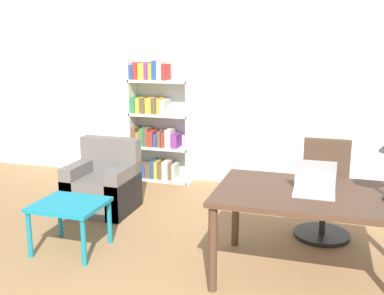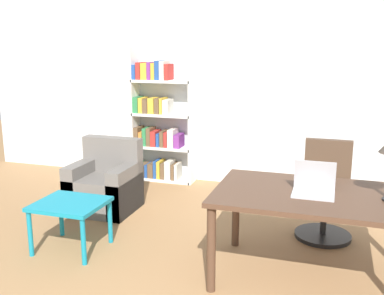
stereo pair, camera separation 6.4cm
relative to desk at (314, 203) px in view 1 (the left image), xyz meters
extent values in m
cube|color=silver|center=(-1.05, 2.42, 0.70)|extent=(8.00, 0.06, 2.70)
cube|color=#4C3323|center=(0.00, 0.00, 0.07)|extent=(1.56, 0.99, 0.04)
cylinder|color=#4C3323|center=(-0.72, -0.43, -0.30)|extent=(0.07, 0.07, 0.70)
cylinder|color=#4C3323|center=(-0.72, 0.43, -0.30)|extent=(0.07, 0.07, 0.70)
cube|color=#B2B2B7|center=(-0.01, -0.06, 0.10)|extent=(0.32, 0.25, 0.02)
cube|color=#B2B2B7|center=(-0.01, 0.04, 0.22)|extent=(0.32, 0.06, 0.24)
cube|color=#19233D|center=(-0.01, 0.04, 0.23)|extent=(0.29, 0.05, 0.21)
cylinder|color=black|center=(0.07, 0.88, -0.63)|extent=(0.55, 0.55, 0.04)
cylinder|color=#262626|center=(0.07, 0.88, -0.45)|extent=(0.06, 0.06, 0.32)
cube|color=#4C3828|center=(0.07, 0.88, -0.24)|extent=(0.48, 0.48, 0.10)
cube|color=#4C3828|center=(0.07, 1.08, 0.06)|extent=(0.46, 0.08, 0.49)
cube|color=teal|center=(-2.16, -0.12, -0.20)|extent=(0.62, 0.55, 0.04)
cylinder|color=teal|center=(-2.44, -0.36, -0.44)|extent=(0.04, 0.04, 0.43)
cylinder|color=teal|center=(-1.89, -0.36, -0.44)|extent=(0.04, 0.04, 0.43)
cylinder|color=teal|center=(-2.44, 0.12, -0.44)|extent=(0.04, 0.04, 0.43)
cylinder|color=teal|center=(-1.89, 0.12, -0.44)|extent=(0.04, 0.04, 0.43)
cube|color=#66605B|center=(-2.37, 0.89, -0.44)|extent=(0.71, 0.65, 0.41)
cube|color=#66605B|center=(-2.37, 1.13, -0.04)|extent=(0.71, 0.16, 0.41)
cube|color=#66605B|center=(-2.65, 0.89, -0.37)|extent=(0.16, 0.65, 0.55)
cube|color=#66605B|center=(-2.10, 0.89, -0.37)|extent=(0.16, 0.65, 0.55)
cube|color=white|center=(-2.58, 2.23, 0.27)|extent=(0.04, 0.28, 1.84)
cube|color=white|center=(-1.74, 2.23, 0.27)|extent=(0.04, 0.28, 1.84)
cube|color=white|center=(-2.16, 2.23, -0.63)|extent=(0.85, 0.28, 0.04)
cube|color=#2D7F47|center=(-2.54, 2.23, -0.51)|extent=(0.05, 0.24, 0.20)
cube|color=brown|center=(-2.46, 2.23, -0.52)|extent=(0.09, 0.24, 0.18)
cube|color=#234C99|center=(-2.39, 2.23, -0.52)|extent=(0.04, 0.24, 0.19)
cube|color=brown|center=(-2.32, 2.23, -0.51)|extent=(0.08, 0.24, 0.20)
cube|color=#234C99|center=(-2.26, 2.23, -0.49)|extent=(0.04, 0.24, 0.25)
cube|color=gold|center=(-2.20, 2.23, -0.49)|extent=(0.05, 0.24, 0.25)
cube|color=brown|center=(-2.14, 2.23, -0.50)|extent=(0.06, 0.24, 0.23)
cube|color=silver|center=(-2.07, 2.23, -0.49)|extent=(0.09, 0.24, 0.26)
cube|color=brown|center=(-1.99, 2.23, -0.50)|extent=(0.04, 0.24, 0.22)
cube|color=silver|center=(-1.94, 2.23, -0.50)|extent=(0.04, 0.24, 0.23)
cube|color=white|center=(-2.16, 2.23, -0.17)|extent=(0.85, 0.28, 0.04)
cube|color=brown|center=(-2.53, 2.23, -0.03)|extent=(0.07, 0.24, 0.25)
cube|color=orange|center=(-2.47, 2.23, -0.06)|extent=(0.05, 0.24, 0.19)
cube|color=#2D7F47|center=(-2.41, 2.23, -0.03)|extent=(0.06, 0.24, 0.25)
cube|color=brown|center=(-2.34, 2.23, -0.03)|extent=(0.06, 0.24, 0.25)
cube|color=#B72D28|center=(-2.27, 2.23, -0.05)|extent=(0.08, 0.24, 0.21)
cube|color=#234C99|center=(-2.21, 2.23, -0.06)|extent=(0.04, 0.24, 0.19)
cube|color=brown|center=(-2.15, 2.23, -0.04)|extent=(0.05, 0.24, 0.22)
cube|color=#B72D28|center=(-2.09, 2.23, -0.05)|extent=(0.05, 0.24, 0.21)
cube|color=silver|center=(-2.02, 2.23, -0.03)|extent=(0.08, 0.24, 0.25)
cube|color=#7F338C|center=(-1.93, 2.23, -0.06)|extent=(0.08, 0.24, 0.18)
cube|color=white|center=(-2.16, 2.23, 0.29)|extent=(0.85, 0.28, 0.04)
cube|color=#2D7F47|center=(-2.53, 2.23, 0.42)|extent=(0.08, 0.24, 0.22)
cube|color=gold|center=(-2.45, 2.23, 0.41)|extent=(0.06, 0.24, 0.21)
cube|color=brown|center=(-2.39, 2.23, 0.41)|extent=(0.07, 0.24, 0.20)
cube|color=gold|center=(-2.30, 2.23, 0.41)|extent=(0.09, 0.24, 0.21)
cube|color=brown|center=(-2.21, 2.23, 0.41)|extent=(0.06, 0.24, 0.21)
cube|color=gold|center=(-2.15, 2.23, 0.42)|extent=(0.04, 0.24, 0.22)
cube|color=silver|center=(-2.08, 2.23, 0.41)|extent=(0.08, 0.24, 0.20)
cube|color=white|center=(-2.16, 2.23, 0.75)|extent=(0.85, 0.28, 0.04)
cube|color=#234C99|center=(-2.54, 2.23, 0.87)|extent=(0.05, 0.24, 0.20)
cube|color=#B72D28|center=(-2.48, 2.23, 0.88)|extent=(0.06, 0.24, 0.23)
cube|color=gold|center=(-2.39, 2.23, 0.88)|extent=(0.09, 0.24, 0.22)
cube|color=#7F338C|center=(-2.32, 2.23, 0.89)|extent=(0.05, 0.24, 0.24)
cube|color=gold|center=(-2.26, 2.23, 0.88)|extent=(0.05, 0.24, 0.23)
cube|color=#234C99|center=(-2.20, 2.23, 0.90)|extent=(0.07, 0.24, 0.25)
cube|color=silver|center=(-2.13, 2.23, 0.89)|extent=(0.07, 0.24, 0.25)
cube|color=#B72D28|center=(-2.07, 2.23, 0.88)|extent=(0.05, 0.24, 0.21)
camera|label=1|loc=(0.06, -3.52, 1.22)|focal=42.00mm
camera|label=2|loc=(0.12, -3.50, 1.22)|focal=42.00mm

